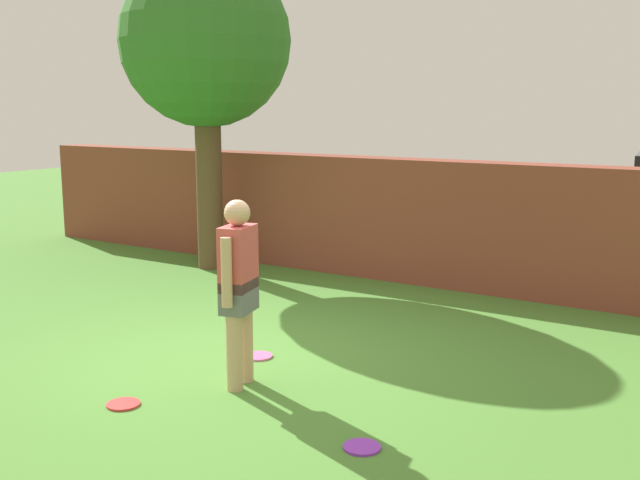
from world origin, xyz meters
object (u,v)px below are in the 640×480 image
Objects in this scene: tree at (206,44)px; frisbee_purple at (362,447)px; person at (239,285)px; frisbee_red at (123,404)px; frisbee_pink at (259,356)px.

tree is 7.09m from frisbee_purple.
person is at bearing 161.80° from frisbee_purple.
frisbee_purple is at bearing 10.44° from frisbee_red.
frisbee_pink is (-0.32, 0.68, -0.89)m from person.
frisbee_red is 1.55m from frisbee_pink.
tree is 2.79× the size of person.
person is 1.16m from frisbee_pink.
frisbee_purple is (2.01, 0.37, 0.00)m from frisbee_red.
tree is at bearing 137.00° from frisbee_pink.
tree is at bearing -150.38° from person.
frisbee_purple is at bearing -39.57° from tree.
frisbee_purple is at bearing 57.67° from person.
frisbee_pink is (3.06, -2.86, -3.24)m from tree.
tree is at bearing 123.08° from frisbee_red.
person reaches higher than frisbee_pink.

